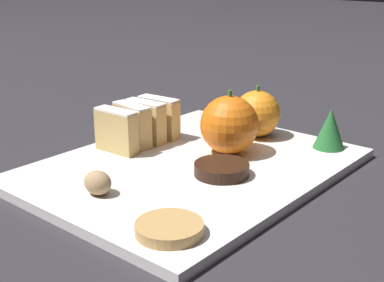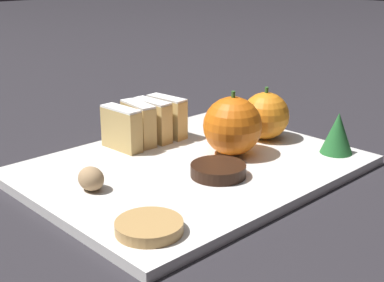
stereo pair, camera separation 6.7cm
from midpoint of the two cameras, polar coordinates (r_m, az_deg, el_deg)
ground_plane at (r=0.69m, az=2.81°, el=-3.37°), size 6.00×6.00×0.00m
serving_platter at (r=0.68m, az=2.81°, el=-2.90°), size 0.31×0.40×0.01m
stollen_slice_front at (r=0.73m, az=-4.92°, el=1.29°), size 0.06×0.02×0.06m
stollen_slice_second at (r=0.75m, az=-3.43°, el=1.79°), size 0.07×0.03×0.06m
stollen_slice_third at (r=0.76m, az=-1.78°, el=2.19°), size 0.06×0.02×0.06m
stollen_slice_fourth at (r=0.78m, az=-0.24°, el=2.58°), size 0.07×0.03×0.06m
orange_near at (r=0.78m, az=10.22°, el=2.66°), size 0.07×0.07×0.08m
orange_far at (r=0.71m, az=7.06°, el=1.56°), size 0.08×0.08×0.09m
walnut at (r=0.60m, az=-7.61°, el=-4.07°), size 0.03×0.03×0.03m
chocolate_cookie at (r=0.64m, az=5.82°, el=-3.18°), size 0.07×0.07×0.01m
gingerbread_cookie at (r=0.51m, az=-0.83°, el=-9.22°), size 0.07×0.07×0.01m
evergreen_sprig at (r=0.74m, az=17.80°, el=0.77°), size 0.04×0.04×0.06m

